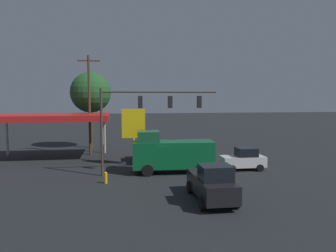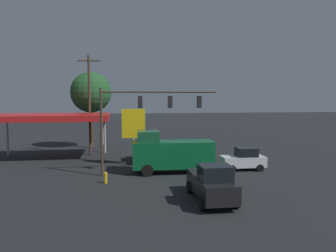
{
  "view_description": "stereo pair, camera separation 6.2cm",
  "coord_description": "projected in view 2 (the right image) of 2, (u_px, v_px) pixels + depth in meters",
  "views": [
    {
      "loc": [
        4.27,
        27.09,
        6.42
      ],
      "look_at": [
        0.0,
        -2.0,
        3.79
      ],
      "focal_mm": 35.0,
      "sensor_mm": 36.0,
      "label": 1
    },
    {
      "loc": [
        4.21,
        27.1,
        6.42
      ],
      "look_at": [
        0.0,
        -2.0,
        3.79
      ],
      "focal_mm": 35.0,
      "sensor_mm": 36.0,
      "label": 2
    }
  ],
  "objects": [
    {
      "name": "fire_hydrant",
      "position": [
        106.0,
        178.0,
        24.31
      ],
      "size": [
        0.24,
        0.24,
        0.88
      ],
      "color": "gold",
      "rests_on": "ground"
    },
    {
      "name": "pickup_parked",
      "position": [
        212.0,
        183.0,
        20.12
      ],
      "size": [
        2.28,
        5.21,
        2.4
      ],
      "rotation": [
        0.0,
        0.0,
        1.58
      ],
      "color": "black",
      "rests_on": "ground"
    },
    {
      "name": "price_sign",
      "position": [
        133.0,
        126.0,
        30.4
      ],
      "size": [
        2.16,
        0.27,
        5.3
      ],
      "color": "#B7B7BC",
      "rests_on": "ground"
    },
    {
      "name": "traffic_signal_assembly",
      "position": [
        146.0,
        110.0,
        26.68
      ],
      "size": [
        9.56,
        0.43,
        7.11
      ],
      "color": "#473828",
      "rests_on": "ground"
    },
    {
      "name": "street_tree",
      "position": [
        91.0,
        93.0,
        40.57
      ],
      "size": [
        5.02,
        5.02,
        9.48
      ],
      "color": "#4C331E",
      "rests_on": "ground"
    },
    {
      "name": "hatchback_crossing",
      "position": [
        244.0,
        159.0,
        28.79
      ],
      "size": [
        3.82,
        1.99,
        1.97
      ],
      "rotation": [
        0.0,
        0.0,
        -0.01
      ],
      "color": "silver",
      "rests_on": "ground"
    },
    {
      "name": "gas_station_canopy",
      "position": [
        52.0,
        118.0,
        33.86
      ],
      "size": [
        11.69,
        6.38,
        4.61
      ],
      "color": "red",
      "rests_on": "ground"
    },
    {
      "name": "ground_plane",
      "position": [
        171.0,
        172.0,
        27.89
      ],
      "size": [
        200.0,
        200.0,
        0.0
      ],
      "primitive_type": "plane",
      "color": "black"
    },
    {
      "name": "utility_pole",
      "position": [
        90.0,
        103.0,
        35.81
      ],
      "size": [
        2.4,
        0.26,
        10.91
      ],
      "color": "#473828",
      "rests_on": "ground"
    },
    {
      "name": "sedan_waiting",
      "position": [
        144.0,
        152.0,
        32.61
      ],
      "size": [
        2.1,
        4.42,
        1.93
      ],
      "rotation": [
        0.0,
        0.0,
        1.58
      ],
      "color": "#474C51",
      "rests_on": "ground"
    },
    {
      "name": "delivery_truck",
      "position": [
        171.0,
        153.0,
        27.66
      ],
      "size": [
        6.89,
        2.78,
        3.58
      ],
      "rotation": [
        0.0,
        0.0,
        -0.04
      ],
      "color": "#0C592D",
      "rests_on": "ground"
    }
  ]
}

